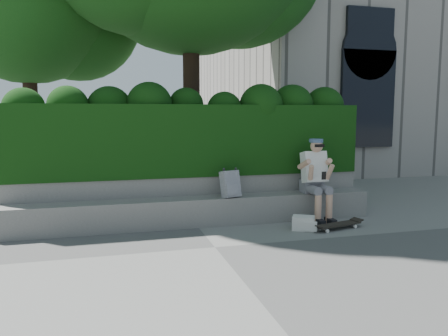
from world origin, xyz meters
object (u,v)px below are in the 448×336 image
object	(u,v)px
person	(316,176)
backpack_plaid	(230,184)
backpack_ground	(303,223)
skateboard	(338,225)

from	to	relation	value
person	backpack_plaid	bearing A→B (deg)	176.84
person	backpack_plaid	size ratio (longest dim) A/B	3.21
backpack_plaid	person	bearing A→B (deg)	-20.86
backpack_plaid	backpack_ground	bearing A→B (deg)	-50.43
skateboard	backpack_ground	bearing A→B (deg)	155.79
backpack_plaid	backpack_ground	distance (m)	1.31
person	backpack_ground	xyz separation A→B (m)	(-0.48, -0.56, -0.64)
backpack_plaid	skateboard	bearing A→B (deg)	-43.57
backpack_plaid	backpack_ground	size ratio (longest dim) A/B	1.29
person	skateboard	world-z (taller)	person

